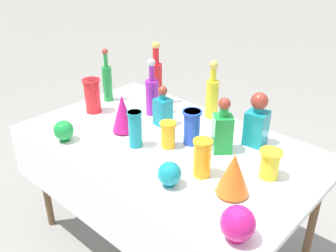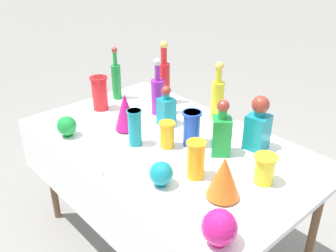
{
  "view_description": "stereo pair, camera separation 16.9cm",
  "coord_description": "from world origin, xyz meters",
  "views": [
    {
      "loc": [
        1.22,
        -1.33,
        1.79
      ],
      "look_at": [
        0.0,
        0.0,
        0.86
      ],
      "focal_mm": 40.0,
      "sensor_mm": 36.0,
      "label": 1
    },
    {
      "loc": [
        1.34,
        -1.21,
        1.79
      ],
      "look_at": [
        0.0,
        0.0,
        0.86
      ],
      "focal_mm": 40.0,
      "sensor_mm": 36.0,
      "label": 2
    }
  ],
  "objects": [
    {
      "name": "fluted_vase_0",
      "position": [
        0.52,
        -0.15,
        0.87
      ],
      "size": [
        0.15,
        0.15,
        0.2
      ],
      "color": "orange",
      "rests_on": "display_table"
    },
    {
      "name": "square_decanter_1",
      "position": [
        -0.17,
        0.14,
        0.86
      ],
      "size": [
        0.09,
        0.09,
        0.25
      ],
      "color": "teal",
      "rests_on": "display_table"
    },
    {
      "name": "tall_bottle_3",
      "position": [
        -0.32,
        0.2,
        0.9
      ],
      "size": [
        0.08,
        0.08,
        0.36
      ],
      "color": "purple",
      "rests_on": "display_table"
    },
    {
      "name": "round_bowl_1",
      "position": [
        0.69,
        -0.37,
        0.84
      ],
      "size": [
        0.14,
        0.14,
        0.14
      ],
      "color": "#C61972",
      "rests_on": "display_table"
    },
    {
      "name": "slender_vase_5",
      "position": [
        0.1,
        0.08,
        0.86
      ],
      "size": [
        0.11,
        0.11,
        0.19
      ],
      "color": "blue",
      "rests_on": "display_table"
    },
    {
      "name": "round_bowl_2",
      "position": [
        0.28,
        -0.29,
        0.82
      ],
      "size": [
        0.11,
        0.11,
        0.12
      ],
      "color": "teal",
      "rests_on": "display_table"
    },
    {
      "name": "ground_plane",
      "position": [
        0.0,
        0.0,
        0.0
      ],
      "size": [
        40.0,
        40.0,
        0.0
      ],
      "primitive_type": "plane",
      "color": "gray"
    },
    {
      "name": "slender_vase_3",
      "position": [
        0.03,
        -0.04,
        0.84
      ],
      "size": [
        0.09,
        0.09,
        0.15
      ],
      "color": "orange",
      "rests_on": "display_table"
    },
    {
      "name": "tall_bottle_1",
      "position": [
        -0.7,
        0.15,
        0.9
      ],
      "size": [
        0.06,
        0.06,
        0.36
      ],
      "color": "#198C38",
      "rests_on": "display_table"
    },
    {
      "name": "square_decanter_0",
      "position": [
        0.27,
        0.12,
        0.89
      ],
      "size": [
        0.14,
        0.14,
        0.3
      ],
      "color": "#198C38",
      "rests_on": "display_table"
    },
    {
      "name": "slender_vase_4",
      "position": [
        -0.1,
        -0.15,
        0.87
      ],
      "size": [
        0.08,
        0.08,
        0.2
      ],
      "color": "teal",
      "rests_on": "display_table"
    },
    {
      "name": "tall_bottle_2",
      "position": [
        -0.42,
        0.35,
        0.93
      ],
      "size": [
        0.08,
        0.08,
        0.42
      ],
      "color": "red",
      "rests_on": "display_table"
    },
    {
      "name": "slender_vase_1",
      "position": [
        -0.62,
        -0.03,
        0.88
      ],
      "size": [
        0.12,
        0.12,
        0.22
      ],
      "color": "red",
      "rests_on": "display_table"
    },
    {
      "name": "slender_vase_0",
      "position": [
        0.33,
        -0.13,
        0.86
      ],
      "size": [
        0.09,
        0.09,
        0.19
      ],
      "color": "orange",
      "rests_on": "display_table"
    },
    {
      "name": "price_tag_left",
      "position": [
        0.02,
        -0.45,
        0.78
      ],
      "size": [
        0.05,
        0.02,
        0.03
      ],
      "primitive_type": "cube",
      "rotation": [
        -0.21,
        0.0,
        -0.24
      ],
      "color": "white",
      "rests_on": "display_table"
    },
    {
      "name": "slender_vase_2",
      "position": [
        0.57,
        0.08,
        0.84
      ],
      "size": [
        0.11,
        0.11,
        0.14
      ],
      "color": "yellow",
      "rests_on": "display_table"
    },
    {
      "name": "display_table",
      "position": [
        0.0,
        -0.04,
        0.7
      ],
      "size": [
        1.65,
        1.01,
        0.76
      ],
      "color": "white",
      "rests_on": "ground"
    },
    {
      "name": "round_bowl_0",
      "position": [
        -0.43,
        -0.38,
        0.82
      ],
      "size": [
        0.11,
        0.11,
        0.12
      ],
      "color": "#198C38",
      "rests_on": "display_table"
    },
    {
      "name": "tall_bottle_0",
      "position": [
        -0.02,
        0.42,
        0.91
      ],
      "size": [
        0.08,
        0.08,
        0.37
      ],
      "color": "yellow",
      "rests_on": "display_table"
    },
    {
      "name": "fluted_vase_1",
      "position": [
        -0.28,
        -0.08,
        0.88
      ],
      "size": [
        0.13,
        0.13,
        0.23
      ],
      "color": "#C61972",
      "rests_on": "display_table"
    },
    {
      "name": "square_decanter_2",
      "position": [
        0.36,
        0.31,
        0.9
      ],
      "size": [
        0.12,
        0.12,
        0.3
      ],
      "color": "teal",
      "rests_on": "display_table"
    }
  ]
}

